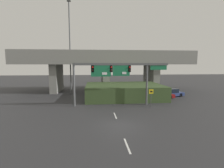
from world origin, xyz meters
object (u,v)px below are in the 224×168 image
Objects in this scene: speed_limit_sign at (151,95)px; highway_light_pole_near at (70,46)px; parked_sedan_near_right at (159,95)px; parked_sedan_mid_right at (171,93)px; signal_gantry at (117,72)px.

highway_light_pole_near is (-12.34, 12.56, 7.69)m from speed_limit_sign.
speed_limit_sign reaches higher than parked_sedan_near_right.
highway_light_pole_near reaches higher than parked_sedan_mid_right.
speed_limit_sign is at bearing -17.91° from signal_gantry.
parked_sedan_near_right is (15.70, -6.85, -8.69)m from highway_light_pole_near.
speed_limit_sign is 0.14× the size of highway_light_pole_near.
highway_light_pole_near is at bearing 149.92° from parked_sedan_mid_right.
signal_gantry is at bearing -54.85° from highway_light_pole_near.
highway_light_pole_near is 3.83× the size of parked_sedan_mid_right.
speed_limit_sign is at bearing -130.11° from parked_sedan_near_right.
highway_light_pole_near reaches higher than signal_gantry.
speed_limit_sign is 6.70m from parked_sedan_near_right.
speed_limit_sign is 0.50× the size of parked_sedan_near_right.
parked_sedan_near_right is 1.08× the size of parked_sedan_mid_right.
highway_light_pole_near is 3.55× the size of parked_sedan_near_right.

